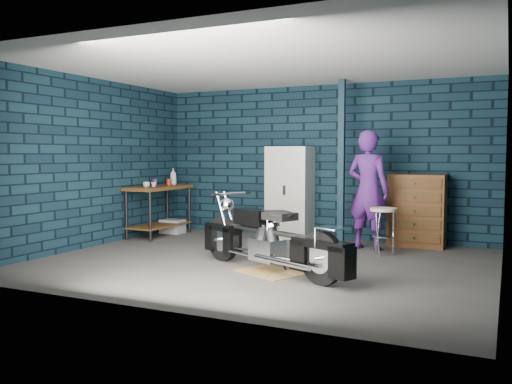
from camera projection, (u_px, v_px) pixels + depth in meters
ground at (262, 262)px, 7.44m from camera, size 6.00×6.00×0.00m
room_walls at (278, 125)px, 7.81m from camera, size 6.02×5.01×2.71m
support_post at (341, 162)px, 8.88m from camera, size 0.10×0.10×2.70m
workbench at (159, 211)px, 9.81m from camera, size 0.60×1.40×0.91m
drip_mat at (270, 272)px, 6.81m from camera, size 0.97×0.88×0.01m
motorcycle at (270, 234)px, 6.77m from camera, size 2.25×1.46×0.97m
person at (368, 190)px, 8.41m from camera, size 0.76×0.58×1.85m
storage_bin at (172, 226)px, 10.18m from camera, size 0.42×0.30×0.26m
locker at (290, 192)px, 9.60m from camera, size 0.76×0.54×1.62m
tool_chest at (417, 211)px, 8.69m from camera, size 0.87×0.48×1.16m
shop_stool at (383, 232)px, 7.94m from camera, size 0.45×0.45×0.70m
cup_a at (146, 185)px, 9.43m from camera, size 0.13×0.13×0.09m
cup_b at (154, 185)px, 9.52m from camera, size 0.11×0.11×0.08m
mug_purple at (155, 182)px, 9.86m from camera, size 0.12×0.12×0.12m
mug_red at (169, 182)px, 9.90m from camera, size 0.11×0.11×0.12m
bottle at (173, 176)px, 10.16m from camera, size 0.16×0.16×0.32m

